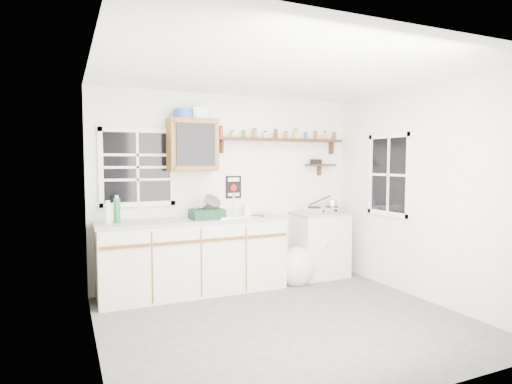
% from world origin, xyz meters
% --- Properties ---
extents(room, '(3.64, 3.24, 2.54)m').
position_xyz_m(room, '(0.00, 0.00, 1.25)').
color(room, '#4A4A4C').
rests_on(room, ground).
extents(main_cabinet, '(2.31, 0.63, 0.92)m').
position_xyz_m(main_cabinet, '(-0.58, 1.30, 0.46)').
color(main_cabinet, beige).
rests_on(main_cabinet, floor).
extents(right_cabinet, '(0.73, 0.57, 0.91)m').
position_xyz_m(right_cabinet, '(1.25, 1.32, 0.46)').
color(right_cabinet, silver).
rests_on(right_cabinet, floor).
extents(sink, '(0.52, 0.44, 0.29)m').
position_xyz_m(sink, '(-0.05, 1.30, 0.93)').
color(sink, silver).
rests_on(sink, main_cabinet).
extents(upper_cabinet, '(0.60, 0.32, 0.65)m').
position_xyz_m(upper_cabinet, '(-0.55, 1.44, 1.82)').
color(upper_cabinet, brown).
rests_on(upper_cabinet, wall_back).
extents(upper_cabinet_clutter, '(0.41, 0.24, 0.14)m').
position_xyz_m(upper_cabinet_clutter, '(-0.58, 1.44, 2.21)').
color(upper_cabinet_clutter, '#1A4CAF').
rests_on(upper_cabinet_clutter, upper_cabinet).
extents(spice_shelf, '(1.91, 0.18, 0.35)m').
position_xyz_m(spice_shelf, '(0.73, 1.51, 1.93)').
color(spice_shelf, black).
rests_on(spice_shelf, wall_back).
extents(secondary_shelf, '(0.45, 0.16, 0.24)m').
position_xyz_m(secondary_shelf, '(1.36, 1.52, 1.58)').
color(secondary_shelf, black).
rests_on(secondary_shelf, wall_back).
extents(warning_sign, '(0.22, 0.02, 0.30)m').
position_xyz_m(warning_sign, '(0.05, 1.59, 1.28)').
color(warning_sign, black).
rests_on(warning_sign, wall_back).
extents(window_back, '(0.93, 0.03, 0.98)m').
position_xyz_m(window_back, '(-1.20, 1.59, 1.55)').
color(window_back, black).
rests_on(window_back, wall_back).
extents(window_right, '(0.03, 0.78, 1.08)m').
position_xyz_m(window_right, '(1.79, 0.55, 1.45)').
color(window_right, black).
rests_on(window_right, wall_back).
extents(water_bottles, '(0.19, 0.16, 0.31)m').
position_xyz_m(water_bottles, '(-1.54, 1.30, 1.05)').
color(water_bottles, silver).
rests_on(water_bottles, main_cabinet).
extents(dish_rack, '(0.40, 0.31, 0.30)m').
position_xyz_m(dish_rack, '(-0.42, 1.24, 1.02)').
color(dish_rack, black).
rests_on(dish_rack, main_cabinet).
extents(soap_bottle, '(0.08, 0.09, 0.17)m').
position_xyz_m(soap_bottle, '(0.17, 1.43, 1.01)').
color(soap_bottle, silver).
rests_on(soap_bottle, main_cabinet).
extents(rag, '(0.17, 0.15, 0.02)m').
position_xyz_m(rag, '(0.19, 1.15, 0.93)').
color(rag, maroon).
rests_on(rag, main_cabinet).
extents(hotplate, '(0.60, 0.35, 0.08)m').
position_xyz_m(hotplate, '(1.29, 1.30, 0.95)').
color(hotplate, silver).
rests_on(hotplate, right_cabinet).
extents(saucepan, '(0.35, 0.27, 0.16)m').
position_xyz_m(saucepan, '(1.43, 1.31, 1.03)').
color(saucepan, silver).
rests_on(saucepan, hotplate).
extents(trash_bag, '(0.47, 0.42, 0.53)m').
position_xyz_m(trash_bag, '(0.76, 1.13, 0.23)').
color(trash_bag, beige).
rests_on(trash_bag, floor).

